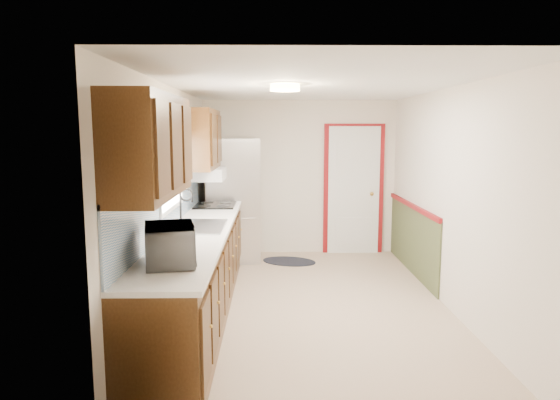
{
  "coord_description": "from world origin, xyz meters",
  "views": [
    {
      "loc": [
        -0.43,
        -5.31,
        1.94
      ],
      "look_at": [
        -0.34,
        0.32,
        1.15
      ],
      "focal_mm": 32.0,
      "sensor_mm": 36.0,
      "label": 1
    }
  ],
  "objects": [
    {
      "name": "room_shell",
      "position": [
        0.0,
        0.0,
        1.2
      ],
      "size": [
        3.2,
        5.2,
        2.52
      ],
      "color": "tan",
      "rests_on": "ground"
    },
    {
      "name": "kitchen_run",
      "position": [
        -1.24,
        -0.29,
        0.81
      ],
      "size": [
        0.63,
        4.0,
        2.2
      ],
      "color": "#39200D",
      "rests_on": "ground"
    },
    {
      "name": "ceiling_fixture",
      "position": [
        -0.3,
        -0.2,
        2.36
      ],
      "size": [
        0.3,
        0.3,
        0.06
      ],
      "primitive_type": "cylinder",
      "color": "#FFD88C",
      "rests_on": "room_shell"
    },
    {
      "name": "refrigerator",
      "position": [
        -1.02,
        2.05,
        0.91
      ],
      "size": [
        0.85,
        0.81,
        1.82
      ],
      "rotation": [
        0.0,
        0.0,
        0.14
      ],
      "color": "#B7B7BC",
      "rests_on": "ground"
    },
    {
      "name": "microwave",
      "position": [
        -1.2,
        -1.63,
        1.12
      ],
      "size": [
        0.41,
        0.59,
        0.36
      ],
      "primitive_type": "imported",
      "rotation": [
        0.0,
        0.0,
        1.81
      ],
      "color": "white",
      "rests_on": "kitchen_run"
    },
    {
      "name": "rug",
      "position": [
        -0.18,
        1.9,
        0.01
      ],
      "size": [
        0.92,
        0.75,
        0.01
      ],
      "primitive_type": "ellipsoid",
      "rotation": [
        0.0,
        0.0,
        -0.33
      ],
      "color": "black",
      "rests_on": "ground"
    },
    {
      "name": "back_wall_trim",
      "position": [
        0.99,
        2.21,
        0.89
      ],
      "size": [
        1.12,
        2.3,
        2.08
      ],
      "color": "maroon",
      "rests_on": "ground"
    },
    {
      "name": "cooktop",
      "position": [
        -1.19,
        1.27,
        0.95
      ],
      "size": [
        0.53,
        0.63,
        0.02
      ],
      "primitive_type": "cube",
      "color": "black",
      "rests_on": "kitchen_run"
    }
  ]
}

